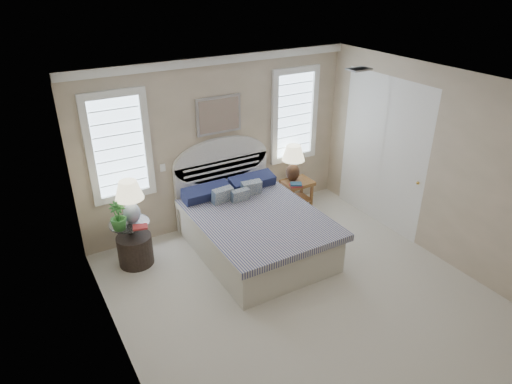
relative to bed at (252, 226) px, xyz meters
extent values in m
cube|color=beige|center=(0.00, -1.46, -0.39)|extent=(4.50, 5.00, 0.01)
cube|color=white|center=(0.00, -1.46, 2.31)|extent=(4.50, 5.00, 0.01)
cube|color=tan|center=(0.00, 1.04, 0.96)|extent=(4.50, 0.02, 2.70)
cube|color=tan|center=(-2.25, -1.46, 0.96)|extent=(0.02, 5.00, 2.70)
cube|color=tan|center=(2.25, -1.46, 0.96)|extent=(0.02, 5.00, 2.70)
cube|color=white|center=(0.00, 1.00, 2.25)|extent=(4.50, 0.08, 0.12)
cube|color=#B2B2B2|center=(1.20, -0.66, 2.29)|extent=(0.30, 0.20, 0.02)
cube|color=white|center=(-0.95, 1.03, 0.76)|extent=(0.08, 0.01, 0.12)
cube|color=silver|center=(-1.55, 1.02, 1.21)|extent=(0.90, 0.06, 1.60)
cube|color=silver|center=(1.40, 1.02, 1.21)|extent=(0.90, 0.06, 1.60)
cube|color=silver|center=(0.00, 1.00, 1.43)|extent=(0.74, 0.04, 0.58)
cube|color=white|center=(2.23, -0.26, 0.81)|extent=(0.02, 1.80, 2.40)
cube|color=beige|center=(0.00, -0.13, -0.11)|extent=(1.60, 2.10, 0.55)
cube|color=navy|center=(0.00, -0.18, 0.20)|extent=(1.72, 2.15, 0.10)
cube|color=beige|center=(0.00, 0.98, 0.16)|extent=(1.62, 0.08, 1.10)
cube|color=#1B2045|center=(-0.40, 0.70, 0.34)|extent=(0.75, 0.31, 0.23)
cube|color=#1B2045|center=(0.40, 0.70, 0.34)|extent=(0.75, 0.31, 0.23)
cube|color=navy|center=(-0.25, 0.47, 0.32)|extent=(0.33, 0.20, 0.34)
cube|color=navy|center=(0.25, 0.47, 0.32)|extent=(0.33, 0.20, 0.34)
cube|color=navy|center=(0.00, 0.37, 0.30)|extent=(0.28, 0.14, 0.29)
cylinder|color=black|center=(-1.65, 0.59, -0.37)|extent=(0.32, 0.32, 0.03)
cylinder|color=black|center=(-1.65, 0.59, -0.09)|extent=(0.08, 0.08, 0.60)
cylinder|color=silver|center=(-1.65, 0.59, 0.23)|extent=(0.56, 0.56, 0.02)
cube|color=olive|center=(1.30, 0.69, 0.11)|extent=(0.50, 0.40, 0.06)
cube|color=olive|center=(1.30, 0.69, -0.21)|extent=(0.44, 0.34, 0.03)
cube|color=olive|center=(1.10, 0.54, -0.15)|extent=(0.04, 0.04, 0.47)
cube|color=olive|center=(1.10, 0.84, -0.15)|extent=(0.04, 0.04, 0.47)
cube|color=olive|center=(1.50, 0.54, -0.15)|extent=(0.04, 0.04, 0.47)
cube|color=olive|center=(1.50, 0.84, -0.15)|extent=(0.04, 0.04, 0.47)
cylinder|color=black|center=(-1.64, 0.50, -0.16)|extent=(0.50, 0.50, 0.45)
cylinder|color=white|center=(-1.60, 0.58, 0.26)|extent=(0.17, 0.17, 0.03)
ellipsoid|color=white|center=(-1.60, 0.58, 0.39)|extent=(0.30, 0.30, 0.30)
cylinder|color=gold|center=(-1.60, 0.58, 0.57)|extent=(0.04, 0.04, 0.11)
cylinder|color=black|center=(1.26, 0.79, 0.16)|extent=(0.15, 0.15, 0.03)
ellipsoid|color=black|center=(1.26, 0.79, 0.29)|extent=(0.27, 0.27, 0.30)
cylinder|color=gold|center=(1.26, 0.79, 0.47)|extent=(0.04, 0.04, 0.11)
imported|color=#2E7331|center=(-1.81, 0.48, 0.45)|extent=(0.26, 0.26, 0.40)
cube|color=#A6292C|center=(-1.56, 0.37, 0.26)|extent=(0.23, 0.19, 0.03)
cube|color=#A6292C|center=(1.16, 0.54, 0.16)|extent=(0.24, 0.21, 0.03)
cube|color=navy|center=(1.16, 0.54, 0.19)|extent=(0.23, 0.20, 0.03)
camera|label=1|loc=(-2.88, -5.07, 3.50)|focal=32.00mm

